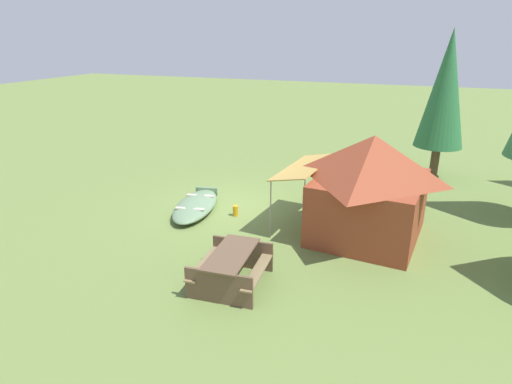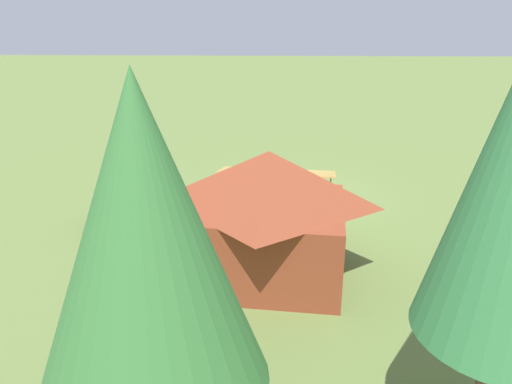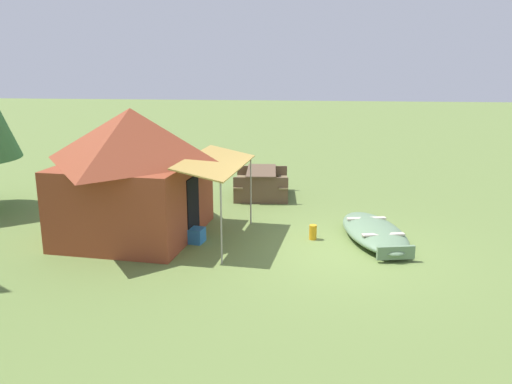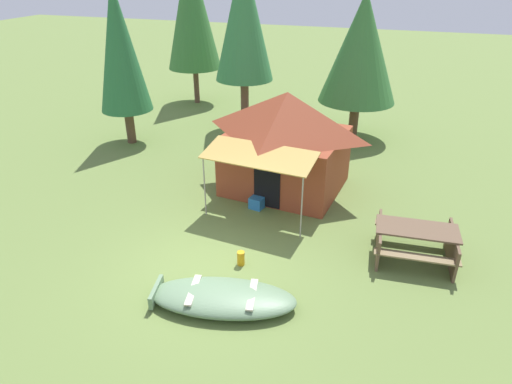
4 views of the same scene
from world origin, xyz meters
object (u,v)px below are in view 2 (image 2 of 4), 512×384
object	(u,v)px
cooler_box	(283,240)
fuel_can	(266,200)
pine_tree_back_left	(145,242)
picnic_table	(131,208)
beached_rowboat	(264,183)
canvas_cabin_tent	(268,213)

from	to	relation	value
cooler_box	fuel_can	bearing A→B (deg)	-80.49
pine_tree_back_left	picnic_table	bearing A→B (deg)	-72.48
beached_rowboat	cooler_box	world-z (taller)	beached_rowboat
canvas_cabin_tent	fuel_can	xyz separation A→B (m)	(0.06, -4.04, -1.34)
beached_rowboat	canvas_cabin_tent	size ratio (longest dim) A/B	0.73
pine_tree_back_left	cooler_box	bearing A→B (deg)	-105.43
cooler_box	fuel_can	size ratio (longest dim) A/B	1.55
beached_rowboat	pine_tree_back_left	distance (m)	10.90
canvas_cabin_tent	pine_tree_back_left	size ratio (longest dim) A/B	0.82
canvas_cabin_tent	fuel_can	size ratio (longest dim) A/B	12.82
fuel_can	cooler_box	bearing A→B (deg)	99.51
beached_rowboat	pine_tree_back_left	size ratio (longest dim) A/B	0.59
picnic_table	pine_tree_back_left	distance (m)	8.36
beached_rowboat	picnic_table	world-z (taller)	picnic_table
cooler_box	picnic_table	bearing A→B (deg)	-15.82
canvas_cabin_tent	cooler_box	size ratio (longest dim) A/B	8.26
canvas_cabin_tent	picnic_table	xyz separation A→B (m)	(3.74, -2.55, -1.01)
fuel_can	picnic_table	bearing A→B (deg)	22.13
cooler_box	fuel_can	distance (m)	2.70
picnic_table	canvas_cabin_tent	bearing A→B (deg)	145.72
beached_rowboat	cooler_box	distance (m)	4.06
canvas_cabin_tent	fuel_can	world-z (taller)	canvas_cabin_tent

